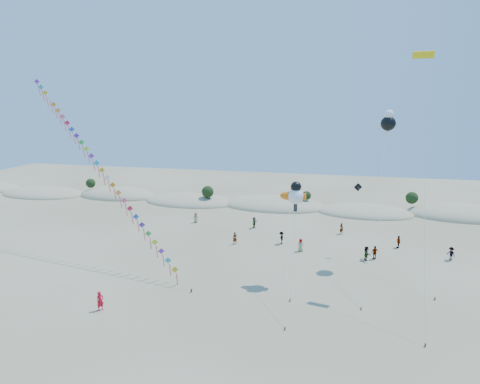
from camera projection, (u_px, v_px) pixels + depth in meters
name	position (u px, v px, depth m)	size (l,w,h in m)	color
ground	(190.00, 353.00, 30.73)	(160.00, 160.00, 0.00)	#7F7558
dune_ridge	(279.00, 206.00, 73.41)	(145.30, 11.49, 5.57)	tan
kite_train	(97.00, 164.00, 48.09)	(27.18, 14.12, 22.29)	#3F2D1E
fish_kite	(293.00, 196.00, 41.56)	(2.70, 10.71, 9.72)	#3F2D1E
cartoon_kite_low	(296.00, 194.00, 41.41)	(1.66, 5.97, 10.82)	#3F2D1E
cartoon_kite_high	(388.00, 122.00, 45.29)	(3.81, 14.01, 17.93)	#3F2D1E
parafoil_kite	(424.00, 63.00, 38.31)	(2.00, 13.30, 23.58)	#3F2D1E
dark_kite	(375.00, 212.00, 46.65)	(7.62, 11.58, 9.05)	#3F2D1E
flyer_foreground	(100.00, 301.00, 36.84)	(0.68, 0.44, 1.85)	red
beachgoers	(321.00, 239.00, 53.45)	(36.23, 11.40, 1.77)	slate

